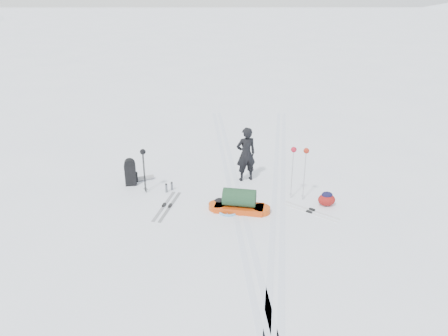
% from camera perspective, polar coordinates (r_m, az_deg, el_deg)
% --- Properties ---
extents(ground, '(200.00, 200.00, 0.00)m').
position_cam_1_polar(ground, '(11.96, 1.77, -4.74)').
color(ground, white).
rests_on(ground, ground).
extents(ski_tracks, '(3.38, 17.97, 0.01)m').
position_cam_1_polar(ski_tracks, '(12.77, 4.37, -2.86)').
color(ski_tracks, silver).
rests_on(ski_tracks, ground).
extents(skier, '(0.71, 0.57, 1.68)m').
position_cam_1_polar(skier, '(13.07, 2.88, 1.81)').
color(skier, black).
rests_on(skier, ground).
extents(pulk_sled, '(1.71, 0.77, 0.63)m').
position_cam_1_polar(pulk_sled, '(11.51, 2.01, -4.55)').
color(pulk_sled, '#C73C0B').
rests_on(pulk_sled, ground).
extents(expedition_rucksack, '(0.81, 0.63, 0.82)m').
position_cam_1_polar(expedition_rucksack, '(13.23, -11.89, -0.58)').
color(expedition_rucksack, black).
rests_on(expedition_rucksack, ground).
extents(ski_poles_black, '(0.16, 0.17, 1.32)m').
position_cam_1_polar(ski_poles_black, '(12.39, -10.52, 1.41)').
color(ski_poles_black, black).
rests_on(ski_poles_black, ground).
extents(ski_poles_silver, '(0.48, 0.24, 1.53)m').
position_cam_1_polar(ski_poles_silver, '(11.89, 9.84, 1.53)').
color(ski_poles_silver, '#B6B8BE').
rests_on(ski_poles_silver, ground).
extents(touring_skis_grey, '(0.62, 1.74, 0.06)m').
position_cam_1_polar(touring_skis_grey, '(11.93, -7.45, -4.93)').
color(touring_skis_grey, gray).
rests_on(touring_skis_grey, ground).
extents(touring_skis_white, '(1.39, 1.19, 0.06)m').
position_cam_1_polar(touring_skis_white, '(11.79, 11.24, -5.57)').
color(touring_skis_white, silver).
rests_on(touring_skis_white, ground).
extents(rope_coil, '(0.70, 0.70, 0.07)m').
position_cam_1_polar(rope_coil, '(11.57, 0.59, -5.56)').
color(rope_coil, '#5DA7E2').
rests_on(rope_coil, ground).
extents(small_daypack, '(0.57, 0.50, 0.40)m').
position_cam_1_polar(small_daypack, '(12.13, 13.26, -3.95)').
color(small_daypack, maroon).
rests_on(small_daypack, ground).
extents(thermos_pair, '(0.21, 0.21, 0.27)m').
position_cam_1_polar(thermos_pair, '(12.72, -7.20, -2.50)').
color(thermos_pair, slate).
rests_on(thermos_pair, ground).
extents(stuff_sack, '(0.38, 0.31, 0.22)m').
position_cam_1_polar(stuff_sack, '(11.82, -0.52, -4.46)').
color(stuff_sack, black).
rests_on(stuff_sack, ground).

